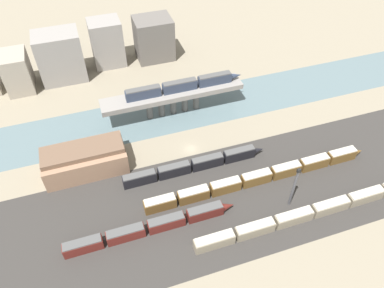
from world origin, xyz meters
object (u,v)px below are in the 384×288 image
at_px(train_on_bridge, 183,85).
at_px(train_yard_outer, 194,165).
at_px(train_yard_near, 316,211).
at_px(warehouse_building, 85,159).
at_px(train_yard_far, 259,177).
at_px(train_yard_mid, 151,227).
at_px(signal_tower, 294,187).

bearing_deg(train_on_bridge, train_yard_outer, -101.31).
bearing_deg(train_yard_outer, train_yard_near, -44.93).
relative_size(train_yard_outer, warehouse_building, 1.86).
bearing_deg(train_yard_near, train_yard_outer, 135.07).
distance_m(train_yard_far, train_yard_outer, 21.28).
distance_m(train_yard_mid, train_yard_far, 37.68).
relative_size(train_yard_near, train_yard_outer, 1.58).
xyz_separation_m(warehouse_building, signal_tower, (56.29, -33.75, 3.39)).
distance_m(train_yard_near, train_yard_far, 19.65).
bearing_deg(warehouse_building, train_yard_outer, -19.17).
distance_m(train_yard_outer, signal_tower, 32.46).
height_order(train_yard_near, signal_tower, signal_tower).
height_order(train_yard_far, warehouse_building, warehouse_building).
bearing_deg(signal_tower, train_yard_far, 114.71).
bearing_deg(train_yard_outer, train_yard_far, -32.23).
bearing_deg(warehouse_building, train_yard_mid, -64.42).
bearing_deg(train_yard_near, signal_tower, 131.18).
xyz_separation_m(train_yard_mid, train_yard_far, (37.05, 6.87, 0.14)).
height_order(train_on_bridge, warehouse_building, train_on_bridge).
relative_size(train_yard_mid, train_yard_far, 0.65).
relative_size(train_yard_far, warehouse_building, 2.90).
bearing_deg(train_yard_near, train_on_bridge, 110.70).
relative_size(warehouse_building, signal_tower, 1.66).
relative_size(train_yard_mid, warehouse_building, 1.90).
distance_m(train_on_bridge, warehouse_building, 44.25).
height_order(warehouse_building, signal_tower, signal_tower).
distance_m(train_yard_mid, signal_tower, 42.63).
bearing_deg(signal_tower, train_on_bridge, 107.82).
xyz_separation_m(train_on_bridge, train_yard_near, (22.13, -58.55, -9.73)).
xyz_separation_m(train_yard_far, signal_tower, (4.98, -10.81, 5.84)).
relative_size(train_yard_far, signal_tower, 4.82).
distance_m(train_yard_near, signal_tower, 9.93).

